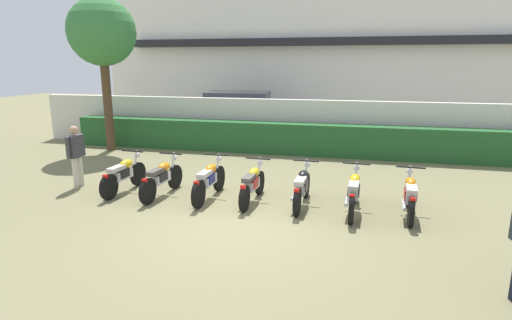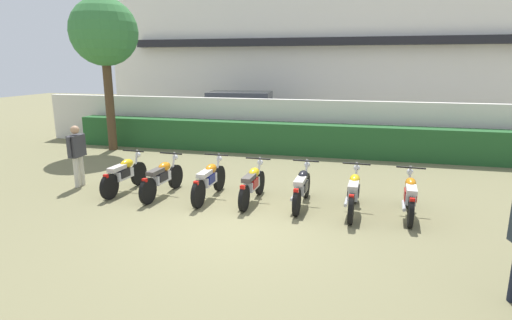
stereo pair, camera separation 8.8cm
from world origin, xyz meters
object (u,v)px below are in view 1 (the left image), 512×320
(parked_car, at_px, (241,114))
(motorcycle_in_row_2, at_px, (209,180))
(tree_near_inspector, at_px, (102,33))
(motorcycle_in_row_0, at_px, (124,174))
(motorcycle_in_row_3, at_px, (252,184))
(motorcycle_in_row_4, at_px, (302,187))
(motorcycle_in_row_5, at_px, (354,192))
(inspector_person, at_px, (76,151))
(motorcycle_in_row_6, at_px, (410,195))
(motorcycle_in_row_1, at_px, (162,178))

(parked_car, bearing_deg, motorcycle_in_row_2, -84.36)
(tree_near_inspector, bearing_deg, motorcycle_in_row_0, -53.99)
(motorcycle_in_row_3, distance_m, motorcycle_in_row_4, 1.13)
(motorcycle_in_row_5, distance_m, inspector_person, 6.94)
(motorcycle_in_row_2, relative_size, motorcycle_in_row_5, 0.98)
(tree_near_inspector, bearing_deg, motorcycle_in_row_3, -34.18)
(motorcycle_in_row_0, xyz_separation_m, motorcycle_in_row_6, (6.65, -0.04, -0.00))
(tree_near_inspector, bearing_deg, motorcycle_in_row_5, -27.37)
(motorcycle_in_row_6, bearing_deg, parked_car, 38.03)
(tree_near_inspector, height_order, motorcycle_in_row_0, tree_near_inspector)
(parked_car, height_order, motorcycle_in_row_2, parked_car)
(parked_car, bearing_deg, motorcycle_in_row_3, -77.93)
(motorcycle_in_row_4, bearing_deg, motorcycle_in_row_0, 92.18)
(motorcycle_in_row_3, height_order, motorcycle_in_row_4, motorcycle_in_row_4)
(tree_near_inspector, bearing_deg, motorcycle_in_row_4, -29.94)
(tree_near_inspector, height_order, motorcycle_in_row_2, tree_near_inspector)
(motorcycle_in_row_4, bearing_deg, motorcycle_in_row_1, 93.22)
(motorcycle_in_row_0, distance_m, motorcycle_in_row_4, 4.40)
(motorcycle_in_row_4, bearing_deg, motorcycle_in_row_5, -95.33)
(parked_car, height_order, motorcycle_in_row_3, parked_car)
(motorcycle_in_row_2, distance_m, motorcycle_in_row_5, 3.30)
(motorcycle_in_row_0, height_order, motorcycle_in_row_1, motorcycle_in_row_0)
(motorcycle_in_row_6, height_order, inspector_person, inspector_person)
(motorcycle_in_row_6, distance_m, inspector_person, 8.06)
(motorcycle_in_row_0, height_order, inspector_person, inspector_person)
(tree_near_inspector, xyz_separation_m, motorcycle_in_row_5, (8.73, -4.52, -3.65))
(motorcycle_in_row_0, relative_size, motorcycle_in_row_6, 1.01)
(motorcycle_in_row_0, bearing_deg, inspector_person, 87.60)
(motorcycle_in_row_4, distance_m, motorcycle_in_row_5, 1.13)
(tree_near_inspector, distance_m, motorcycle_in_row_5, 10.49)
(motorcycle_in_row_2, height_order, motorcycle_in_row_3, motorcycle_in_row_2)
(motorcycle_in_row_2, distance_m, motorcycle_in_row_3, 1.04)
(parked_car, relative_size, tree_near_inspector, 0.87)
(motorcycle_in_row_0, bearing_deg, motorcycle_in_row_5, -87.89)
(motorcycle_in_row_0, relative_size, motorcycle_in_row_3, 1.01)
(motorcycle_in_row_3, relative_size, motorcycle_in_row_5, 0.92)
(motorcycle_in_row_4, xyz_separation_m, motorcycle_in_row_6, (2.26, -0.08, 0.00))
(motorcycle_in_row_2, bearing_deg, inspector_person, 89.40)
(tree_near_inspector, xyz_separation_m, motorcycle_in_row_2, (5.43, -4.41, -3.65))
(motorcycle_in_row_6, bearing_deg, inspector_person, 91.96)
(motorcycle_in_row_0, height_order, motorcycle_in_row_3, motorcycle_in_row_0)
(motorcycle_in_row_1, height_order, motorcycle_in_row_6, motorcycle_in_row_1)
(inspector_person, bearing_deg, parked_car, 77.35)
(motorcycle_in_row_2, bearing_deg, motorcycle_in_row_1, 94.43)
(motorcycle_in_row_3, relative_size, motorcycle_in_row_4, 0.99)
(parked_car, bearing_deg, inspector_person, -107.93)
(parked_car, distance_m, motorcycle_in_row_1, 8.83)
(motorcycle_in_row_2, bearing_deg, motorcycle_in_row_4, -87.93)
(motorcycle_in_row_6, bearing_deg, motorcycle_in_row_4, 91.28)
(motorcycle_in_row_3, height_order, motorcycle_in_row_5, motorcycle_in_row_5)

